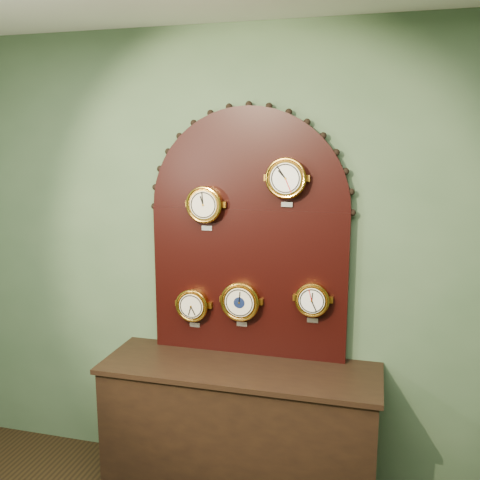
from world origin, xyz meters
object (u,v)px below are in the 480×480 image
(roman_clock, at_px, (205,204))
(barometer, at_px, (241,301))
(display_board, at_px, (249,227))
(shop_counter, at_px, (239,433))
(tide_clock, at_px, (312,299))
(hygrometer, at_px, (193,305))
(arabic_clock, at_px, (286,178))

(roman_clock, distance_m, barometer, 0.62)
(display_board, bearing_deg, shop_counter, -90.00)
(tide_clock, bearing_deg, shop_counter, -158.98)
(display_board, distance_m, barometer, 0.45)
(roman_clock, xyz_separation_m, hygrometer, (-0.09, 0.00, -0.63))
(shop_counter, distance_m, barometer, 0.79)
(hygrometer, xyz_separation_m, barometer, (0.31, -0.00, 0.05))
(shop_counter, bearing_deg, roman_clock, 148.58)
(shop_counter, relative_size, display_board, 1.05)
(display_board, xyz_separation_m, barometer, (-0.03, -0.07, -0.45))
(roman_clock, relative_size, hygrometer, 1.05)
(arabic_clock, height_order, tide_clock, arabic_clock)
(arabic_clock, bearing_deg, shop_counter, -146.99)
(roman_clock, height_order, barometer, roman_clock)
(shop_counter, distance_m, arabic_clock, 1.55)
(arabic_clock, distance_m, tide_clock, 0.72)
(display_board, height_order, barometer, display_board)
(roman_clock, height_order, tide_clock, roman_clock)
(roman_clock, relative_size, arabic_clock, 0.96)
(shop_counter, xyz_separation_m, tide_clock, (0.40, 0.15, 0.82))
(shop_counter, xyz_separation_m, arabic_clock, (0.24, 0.15, 1.52))
(roman_clock, height_order, arabic_clock, arabic_clock)
(barometer, relative_size, tide_clock, 1.15)
(roman_clock, bearing_deg, barometer, -0.16)
(shop_counter, height_order, arabic_clock, arabic_clock)
(display_board, distance_m, roman_clock, 0.29)
(display_board, height_order, tide_clock, display_board)
(display_board, distance_m, arabic_clock, 0.39)
(shop_counter, xyz_separation_m, roman_clock, (-0.25, 0.15, 1.36))
(shop_counter, distance_m, tide_clock, 0.93)
(barometer, bearing_deg, display_board, 64.64)
(arabic_clock, height_order, barometer, arabic_clock)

